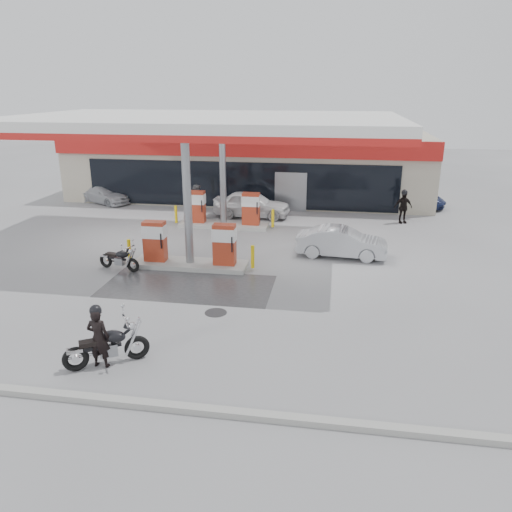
{
  "coord_description": "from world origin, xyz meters",
  "views": [
    {
      "loc": [
        5.54,
        -15.86,
        6.73
      ],
      "look_at": [
        2.93,
        0.19,
        1.2
      ],
      "focal_mm": 35.0,
      "sensor_mm": 36.0,
      "label": 1
    }
  ],
  "objects_px": {
    "pump_island_far": "(224,213)",
    "sedan_white": "(252,204)",
    "main_motorcycle": "(108,347)",
    "parked_car_right": "(413,198)",
    "biker_main": "(99,338)",
    "parked_motorcycle": "(120,260)",
    "biker_walking": "(403,207)",
    "hatchback_silver": "(342,242)",
    "attendant": "(197,203)",
    "pump_island_near": "(190,249)",
    "parked_car_left": "(104,194)"
  },
  "relations": [
    {
      "from": "attendant",
      "to": "parked_motorcycle",
      "type": "bearing_deg",
      "value": 170.69
    },
    {
      "from": "biker_main",
      "to": "attendant",
      "type": "distance_m",
      "value": 14.61
    },
    {
      "from": "biker_main",
      "to": "parked_car_left",
      "type": "distance_m",
      "value": 19.59
    },
    {
      "from": "hatchback_silver",
      "to": "pump_island_far",
      "type": "bearing_deg",
      "value": 61.85
    },
    {
      "from": "pump_island_near",
      "to": "parked_motorcycle",
      "type": "relative_size",
      "value": 2.83
    },
    {
      "from": "pump_island_near",
      "to": "attendant",
      "type": "bearing_deg",
      "value": 103.09
    },
    {
      "from": "pump_island_far",
      "to": "sedan_white",
      "type": "height_order",
      "value": "pump_island_far"
    },
    {
      "from": "biker_main",
      "to": "parked_car_left",
      "type": "xyz_separation_m",
      "value": [
        -8.3,
        17.74,
        -0.26
      ]
    },
    {
      "from": "main_motorcycle",
      "to": "pump_island_far",
      "type": "bearing_deg",
      "value": 58.45
    },
    {
      "from": "parked_motorcycle",
      "to": "parked_car_right",
      "type": "relative_size",
      "value": 0.49
    },
    {
      "from": "pump_island_far",
      "to": "parked_motorcycle",
      "type": "distance_m",
      "value": 7.28
    },
    {
      "from": "biker_main",
      "to": "hatchback_silver",
      "type": "height_order",
      "value": "biker_main"
    },
    {
      "from": "attendant",
      "to": "parked_car_left",
      "type": "bearing_deg",
      "value": 62.24
    },
    {
      "from": "pump_island_near",
      "to": "biker_walking",
      "type": "height_order",
      "value": "pump_island_near"
    },
    {
      "from": "sedan_white",
      "to": "parked_car_left",
      "type": "relative_size",
      "value": 1.12
    },
    {
      "from": "parked_motorcycle",
      "to": "biker_walking",
      "type": "relative_size",
      "value": 1.09
    },
    {
      "from": "hatchback_silver",
      "to": "parked_car_right",
      "type": "bearing_deg",
      "value": -18.08
    },
    {
      "from": "pump_island_far",
      "to": "parked_car_right",
      "type": "bearing_deg",
      "value": 30.96
    },
    {
      "from": "pump_island_near",
      "to": "parked_motorcycle",
      "type": "bearing_deg",
      "value": -162.57
    },
    {
      "from": "pump_island_near",
      "to": "hatchback_silver",
      "type": "xyz_separation_m",
      "value": [
        5.88,
        2.2,
        -0.09
      ]
    },
    {
      "from": "sedan_white",
      "to": "hatchback_silver",
      "type": "relative_size",
      "value": 1.11
    },
    {
      "from": "pump_island_far",
      "to": "biker_main",
      "type": "height_order",
      "value": "pump_island_far"
    },
    {
      "from": "main_motorcycle",
      "to": "parked_motorcycle",
      "type": "relative_size",
      "value": 1.06
    },
    {
      "from": "pump_island_far",
      "to": "attendant",
      "type": "relative_size",
      "value": 2.68
    },
    {
      "from": "parked_car_right",
      "to": "pump_island_near",
      "type": "bearing_deg",
      "value": 159.5
    },
    {
      "from": "sedan_white",
      "to": "parked_car_right",
      "type": "xyz_separation_m",
      "value": [
        8.94,
        3.8,
        -0.18
      ]
    },
    {
      "from": "sedan_white",
      "to": "biker_walking",
      "type": "relative_size",
      "value": 2.49
    },
    {
      "from": "sedan_white",
      "to": "biker_walking",
      "type": "xyz_separation_m",
      "value": [
        7.94,
        0.0,
        0.12
      ]
    },
    {
      "from": "pump_island_near",
      "to": "sedan_white",
      "type": "distance_m",
      "value": 8.27
    },
    {
      "from": "main_motorcycle",
      "to": "biker_main",
      "type": "xyz_separation_m",
      "value": [
        -0.17,
        -0.11,
        0.3
      ]
    },
    {
      "from": "main_motorcycle",
      "to": "hatchback_silver",
      "type": "bearing_deg",
      "value": 27.04
    },
    {
      "from": "parked_motorcycle",
      "to": "parked_car_left",
      "type": "bearing_deg",
      "value": 131.96
    },
    {
      "from": "biker_main",
      "to": "sedan_white",
      "type": "relative_size",
      "value": 0.39
    },
    {
      "from": "hatchback_silver",
      "to": "biker_walking",
      "type": "bearing_deg",
      "value": -22.76
    },
    {
      "from": "pump_island_far",
      "to": "parked_car_right",
      "type": "distance_m",
      "value": 11.66
    },
    {
      "from": "pump_island_near",
      "to": "biker_walking",
      "type": "bearing_deg",
      "value": 42.34
    },
    {
      "from": "parked_car_left",
      "to": "pump_island_near",
      "type": "bearing_deg",
      "value": -115.54
    },
    {
      "from": "main_motorcycle",
      "to": "biker_main",
      "type": "relative_size",
      "value": 1.21
    },
    {
      "from": "biker_walking",
      "to": "parked_car_left",
      "type": "bearing_deg",
      "value": 154.68
    },
    {
      "from": "parked_motorcycle",
      "to": "biker_walking",
      "type": "xyz_separation_m",
      "value": [
        11.57,
        9.01,
        0.41
      ]
    },
    {
      "from": "pump_island_far",
      "to": "parked_motorcycle",
      "type": "bearing_deg",
      "value": -110.67
    },
    {
      "from": "pump_island_near",
      "to": "parked_car_left",
      "type": "distance_m",
      "value": 13.24
    },
    {
      "from": "sedan_white",
      "to": "hatchback_silver",
      "type": "height_order",
      "value": "sedan_white"
    },
    {
      "from": "parked_motorcycle",
      "to": "hatchback_silver",
      "type": "distance_m",
      "value": 8.97
    },
    {
      "from": "pump_island_far",
      "to": "sedan_white",
      "type": "bearing_deg",
      "value": 64.32
    },
    {
      "from": "attendant",
      "to": "sedan_white",
      "type": "bearing_deg",
      "value": -68.37
    },
    {
      "from": "pump_island_far",
      "to": "biker_main",
      "type": "bearing_deg",
      "value": -90.53
    },
    {
      "from": "pump_island_near",
      "to": "pump_island_far",
      "type": "relative_size",
      "value": 1.0
    },
    {
      "from": "main_motorcycle",
      "to": "biker_walking",
      "type": "relative_size",
      "value": 1.16
    },
    {
      "from": "parked_motorcycle",
      "to": "hatchback_silver",
      "type": "bearing_deg",
      "value": 33.58
    }
  ]
}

